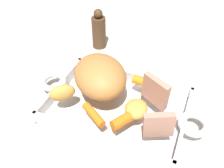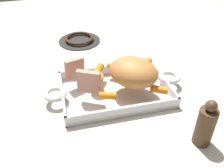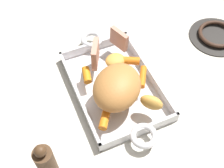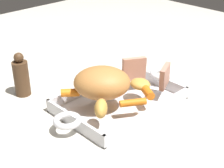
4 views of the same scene
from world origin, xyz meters
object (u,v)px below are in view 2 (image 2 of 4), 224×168
Objects in this scene: pork_roast at (133,72)px; stove_burner_rear at (79,39)px; roasting_dish at (115,90)px; roast_slice_outer at (75,68)px; baby_carrot_short at (108,96)px; baby_carrot_northeast at (99,70)px; baby_carrot_long at (117,67)px; pepper_mill at (206,125)px; roast_slice_thick at (89,82)px; baby_carrot_center_left at (159,90)px; potato_corner at (96,77)px; potato_near_roast at (146,64)px.

pork_roast is 0.44m from stove_burner_rear.
roasting_dish is at bearing 98.34° from stove_burner_rear.
roast_slice_outer is 0.15m from baby_carrot_short.
baby_carrot_northeast is 0.07m from baby_carrot_long.
pepper_mill is (-0.20, 0.31, 0.01)m from baby_carrot_northeast.
pork_roast is 0.14m from roast_slice_thick.
baby_carrot_center_left reaches higher than roasting_dish.
pepper_mill is at bearing 138.23° from roast_slice_thick.
stove_burner_rear is (0.17, -0.48, -0.04)m from baby_carrot_center_left.
pork_roast is at bearing -45.02° from baby_carrot_center_left.
roast_slice_outer is at bearing 80.48° from stove_burner_rear.
roast_slice_thick is at bearing 60.55° from potato_corner.
potato_corner reaches higher than stove_burner_rear.
potato_corner is at bearing -31.57° from baby_carrot_center_left.
roast_slice_thick is 0.11m from baby_carrot_northeast.
roast_slice_outer is 1.26× the size of baby_carrot_center_left.
roasting_dish is 0.09m from baby_carrot_northeast.
roasting_dish is 7.39× the size of potato_corner.
roast_slice_thick is at bearing 20.62° from potato_near_roast.
baby_carrot_short is at bearing 119.44° from roast_slice_outer.
potato_near_roast is (-0.01, -0.13, 0.01)m from baby_carrot_center_left.
roasting_dish is 2.90× the size of pork_roast.
pork_roast is 0.10m from potato_near_roast.
roasting_dish is at bearing -56.36° from pepper_mill.
pork_roast reaches higher than roasting_dish.
pork_roast is (-0.05, 0.02, 0.07)m from roasting_dish.
baby_carrot_long is (-0.07, -0.01, -0.00)m from baby_carrot_northeast.
pork_roast reaches higher than stove_burner_rear.
baby_carrot_short reaches higher than stove_burner_rear.
pepper_mill reaches higher than roasting_dish.
baby_carrot_short is at bearing 99.34° from potato_corner.
pork_roast reaches higher than baby_carrot_northeast.
pork_roast reaches higher than baby_carrot_center_left.
potato_near_roast is (-0.16, 0.02, 0.01)m from baby_carrot_northeast.
baby_carrot_northeast is at bearing 93.59° from stove_burner_rear.
pepper_mill is at bearing 128.88° from potato_corner.
roasting_dish is 6.30× the size of roast_slice_thick.
baby_carrot_long is (-0.07, -0.14, -0.00)m from baby_carrot_short.
pepper_mill is at bearing 112.98° from baby_carrot_long.
baby_carrot_short is at bearing 89.21° from baby_carrot_northeast.
potato_corner is (0.17, -0.10, 0.00)m from baby_carrot_center_left.
potato_corner is at bearing -25.14° from roasting_dish.
baby_carrot_center_left is at bearing 119.48° from baby_carrot_long.
potato_near_roast is (-0.16, -0.12, 0.01)m from baby_carrot_short.
potato_corner is (0.06, -0.03, 0.04)m from roasting_dish.
baby_carrot_short is 0.20m from potato_near_roast.
baby_carrot_short is (-0.08, 0.13, -0.02)m from roast_slice_outer.
baby_carrot_center_left is at bearing 145.56° from roasting_dish.
pepper_mill is (-0.28, 0.31, -0.01)m from roast_slice_outer.
roast_slice_thick is 0.38× the size of stove_burner_rear.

